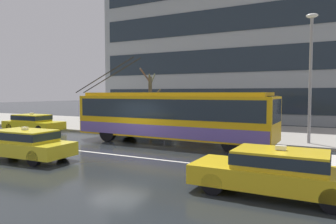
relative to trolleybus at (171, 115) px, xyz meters
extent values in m
plane|color=#212629|center=(-1.42, -2.89, -1.58)|extent=(160.00, 160.00, 0.00)
cube|color=gray|center=(-1.42, 6.60, -1.51)|extent=(80.00, 10.00, 0.14)
cube|color=beige|center=(7.18, -1.65, -1.58)|extent=(0.44, 4.40, 0.01)
cube|color=beige|center=(8.08, -1.65, -1.58)|extent=(0.44, 4.40, 0.01)
cube|color=silver|center=(-1.42, -4.09, -1.58)|extent=(72.00, 0.14, 0.01)
cube|color=#E8AC11|center=(-0.02, 0.00, -0.04)|extent=(11.42, 2.71, 2.25)
cube|color=#EAB113|center=(-0.02, 0.00, 1.18)|extent=(10.73, 2.45, 0.20)
cube|color=#1E2833|center=(-0.02, 0.00, 0.41)|extent=(10.96, 2.73, 1.03)
cube|color=#6652A5|center=(-0.02, 0.00, -0.76)|extent=(11.31, 2.74, 0.63)
cube|color=#1E2833|center=(5.61, -0.12, 0.41)|extent=(0.17, 2.17, 1.12)
cube|color=black|center=(5.46, -0.12, 0.98)|extent=(0.20, 1.87, 0.28)
cylinder|color=black|center=(-4.57, 0.45, 2.31)|extent=(4.61, 0.16, 2.12)
cylinder|color=black|center=(-4.59, -0.25, 2.31)|extent=(4.61, 0.16, 2.12)
cylinder|color=black|center=(3.87, 1.00, -1.06)|extent=(1.05, 0.32, 1.04)
cylinder|color=black|center=(3.82, -1.16, -1.06)|extent=(1.05, 0.32, 1.04)
cylinder|color=black|center=(-3.63, 1.16, -1.06)|extent=(1.05, 0.32, 1.04)
cylinder|color=black|center=(-3.68, -1.00, -1.06)|extent=(1.05, 0.32, 1.04)
cube|color=yellow|center=(-11.34, 0.09, -1.07)|extent=(4.64, 1.90, 0.55)
cube|color=yellow|center=(-11.52, 0.09, -0.56)|extent=(2.52, 1.61, 0.48)
cube|color=#1E2833|center=(-11.52, 0.09, -0.53)|extent=(2.56, 1.63, 0.31)
cube|color=silver|center=(-11.52, 0.09, -0.25)|extent=(0.28, 0.16, 0.12)
cylinder|color=black|center=(-9.83, 0.93, -1.27)|extent=(0.62, 0.21, 0.62)
cylinder|color=black|center=(-9.80, -0.69, -1.27)|extent=(0.62, 0.21, 0.62)
cylinder|color=black|center=(-12.87, 0.88, -1.27)|extent=(0.62, 0.21, 0.62)
cylinder|color=black|center=(-12.84, -0.75, -1.27)|extent=(0.62, 0.21, 0.62)
cube|color=yellow|center=(6.60, -6.66, -1.07)|extent=(4.51, 1.82, 0.55)
cube|color=yellow|center=(6.78, -6.66, -0.56)|extent=(2.44, 1.56, 0.48)
cube|color=#1E2833|center=(6.78, -6.66, -0.53)|extent=(2.48, 1.58, 0.31)
cube|color=silver|center=(6.78, -6.66, -0.25)|extent=(0.28, 0.16, 0.12)
cylinder|color=black|center=(5.12, -7.46, -1.27)|extent=(0.62, 0.20, 0.62)
cylinder|color=black|center=(5.12, -5.85, -1.27)|extent=(0.62, 0.20, 0.62)
cylinder|color=black|center=(8.09, -7.47, -1.27)|extent=(0.62, 0.20, 0.62)
cylinder|color=black|center=(8.09, -5.86, -1.27)|extent=(0.62, 0.20, 0.62)
cube|color=yellow|center=(-3.75, -6.70, -1.07)|extent=(4.71, 1.95, 0.55)
cube|color=yellow|center=(-3.57, -6.69, -0.56)|extent=(2.57, 1.61, 0.48)
cube|color=#1E2833|center=(-3.57, -6.69, -0.53)|extent=(2.62, 1.63, 0.31)
cube|color=silver|center=(-3.57, -6.69, -0.25)|extent=(0.29, 0.17, 0.12)
cylinder|color=black|center=(-5.32, -6.01, -1.27)|extent=(0.63, 0.23, 0.62)
cylinder|color=black|center=(-2.19, -7.39, -1.27)|extent=(0.63, 0.23, 0.62)
cylinder|color=black|center=(-2.26, -5.86, -1.27)|extent=(0.63, 0.23, 0.62)
cylinder|color=gray|center=(1.83, 2.82, -0.27)|extent=(0.08, 0.08, 2.35)
cylinder|color=gray|center=(-1.98, 2.82, -0.27)|extent=(0.08, 0.08, 2.35)
cylinder|color=gray|center=(1.83, 4.02, -0.27)|extent=(0.08, 0.08, 2.35)
cylinder|color=gray|center=(-1.98, 4.02, -0.27)|extent=(0.08, 0.08, 2.35)
cube|color=#99ADB2|center=(-0.07, 4.02, -0.22)|extent=(3.62, 0.04, 1.88)
cube|color=#B2B2B7|center=(-0.07, 3.42, 0.95)|extent=(4.11, 1.50, 0.08)
cube|color=brown|center=(-0.07, 3.72, -0.99)|extent=(2.67, 0.36, 0.08)
cylinder|color=black|center=(-5.03, 3.25, -1.03)|extent=(0.14, 0.14, 0.81)
cylinder|color=black|center=(-4.94, 3.37, -1.03)|extent=(0.14, 0.14, 0.81)
cylinder|color=#43564C|center=(-4.99, 3.31, -0.33)|extent=(0.51, 0.51, 0.59)
sphere|color=#CF8A8D|center=(-4.99, 3.31, 0.07)|extent=(0.20, 0.20, 0.20)
cone|color=#DA2966|center=(-4.91, 3.41, 0.35)|extent=(1.32, 1.32, 0.26)
cylinder|color=#333333|center=(-4.91, 3.41, -0.15)|extent=(0.02, 0.02, 0.74)
cylinder|color=navy|center=(2.29, 2.51, -1.00)|extent=(0.14, 0.14, 0.87)
cylinder|color=navy|center=(2.40, 2.39, -1.00)|extent=(0.14, 0.14, 0.87)
cylinder|color=#435156|center=(2.34, 2.45, -0.29)|extent=(0.51, 0.51, 0.56)
sphere|color=tan|center=(2.34, 2.45, 0.11)|extent=(0.24, 0.24, 0.24)
cone|color=gold|center=(2.43, 2.36, 0.41)|extent=(1.55, 1.55, 0.32)
cylinder|color=#333333|center=(2.43, 2.36, -0.12)|extent=(0.02, 0.02, 0.75)
cylinder|color=gray|center=(6.87, 2.80, 1.88)|extent=(0.16, 0.16, 6.63)
ellipsoid|color=silver|center=(6.87, 2.80, 5.31)|extent=(0.60, 0.32, 0.24)
cylinder|color=#4D4633|center=(-3.40, 3.38, 0.48)|extent=(0.26, 0.26, 3.83)
cylinder|color=brown|center=(-2.90, 3.20, 1.14)|extent=(1.10, 0.48, 0.80)
cylinder|color=brown|center=(-3.50, 2.88, 2.46)|extent=(0.32, 1.08, 1.00)
cylinder|color=brown|center=(-3.66, 3.85, 1.11)|extent=(0.65, 1.07, 0.93)
cylinder|color=#464A32|center=(-3.52, 3.91, 2.21)|extent=(0.37, 1.16, 0.94)
cylinder|color=#4B4834|center=(-3.16, 2.92, 2.02)|extent=(0.62, 1.04, 1.03)
cube|color=#92999D|center=(-3.35, 20.26, 8.02)|extent=(25.02, 12.63, 19.20)
cube|color=#1E2833|center=(-3.35, 13.91, 0.53)|extent=(23.52, 0.06, 2.30)
cube|color=#1E2833|center=(-3.35, 13.91, 4.37)|extent=(23.52, 0.06, 2.30)
cube|color=#1E2833|center=(-3.35, 13.91, 8.21)|extent=(23.52, 0.06, 2.30)
camera|label=1|loc=(8.06, -15.73, 1.25)|focal=33.98mm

